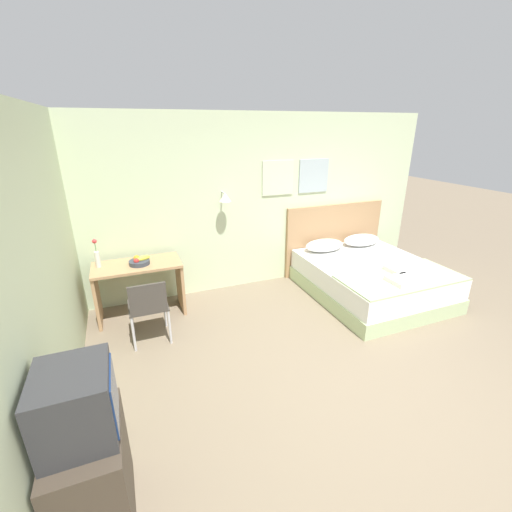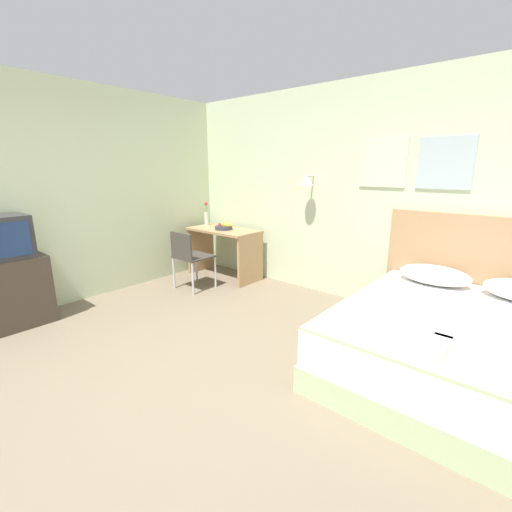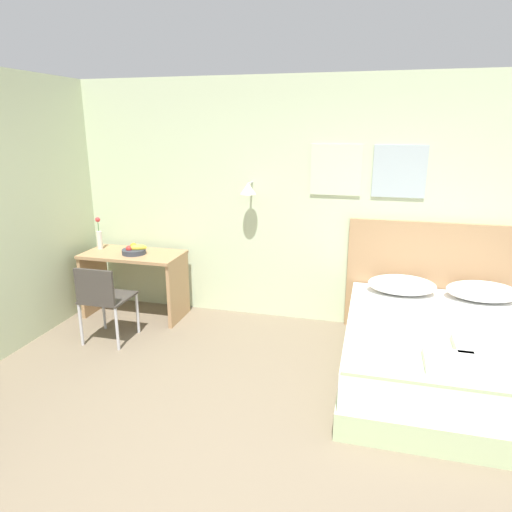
# 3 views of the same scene
# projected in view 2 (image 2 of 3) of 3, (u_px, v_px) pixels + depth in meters

# --- Properties ---
(ground_plane) EXTENTS (24.00, 24.00, 0.00)m
(ground_plane) POSITION_uv_depth(u_px,v_px,m) (171.00, 406.00, 2.45)
(ground_plane) COLOR #756651
(wall_back) EXTENTS (5.94, 0.31, 2.65)m
(wall_back) POSITION_uv_depth(u_px,v_px,m) (353.00, 195.00, 4.18)
(wall_back) COLOR beige
(wall_back) RESTS_ON ground_plane
(wall_left) EXTENTS (0.06, 5.76, 2.65)m
(wall_left) POSITION_uv_depth(u_px,v_px,m) (6.00, 199.00, 3.66)
(wall_left) COLOR beige
(wall_left) RESTS_ON ground_plane
(bed) EXTENTS (1.74, 2.01, 0.52)m
(bed) POSITION_uv_depth(u_px,v_px,m) (455.00, 348.00, 2.74)
(bed) COLOR #B2C693
(bed) RESTS_ON ground_plane
(headboard) EXTENTS (1.86, 0.06, 1.21)m
(headboard) POSITION_uv_depth(u_px,v_px,m) (482.00, 276.00, 3.41)
(headboard) COLOR #A87F56
(headboard) RESTS_ON ground_plane
(pillow_left) EXTENTS (0.66, 0.40, 0.18)m
(pillow_left) POSITION_uv_depth(u_px,v_px,m) (434.00, 275.00, 3.44)
(pillow_left) COLOR white
(pillow_left) RESTS_ON bed
(throw_blanket) EXTENTS (1.69, 0.80, 0.02)m
(throw_blanket) POSITION_uv_depth(u_px,v_px,m) (442.00, 345.00, 2.24)
(throw_blanket) COLOR #B2C693
(throw_blanket) RESTS_ON bed
(folded_towel_near_foot) EXTENTS (0.30, 0.33, 0.06)m
(folded_towel_near_foot) POSITION_uv_depth(u_px,v_px,m) (464.00, 336.00, 2.27)
(folded_towel_near_foot) COLOR white
(folded_towel_near_foot) RESTS_ON throw_blanket
(folded_towel_mid_bed) EXTENTS (0.35, 0.31, 0.06)m
(folded_towel_mid_bed) POSITION_uv_depth(u_px,v_px,m) (418.00, 342.00, 2.19)
(folded_towel_mid_bed) COLOR white
(folded_towel_mid_bed) RESTS_ON throw_blanket
(desk) EXTENTS (1.12, 0.57, 0.75)m
(desk) POSITION_uv_depth(u_px,v_px,m) (224.00, 244.00, 5.24)
(desk) COLOR #A87F56
(desk) RESTS_ON ground_plane
(desk_chair) EXTENTS (0.45, 0.45, 0.82)m
(desk_chair) POSITION_uv_depth(u_px,v_px,m) (189.00, 255.00, 4.68)
(desk_chair) COLOR #3D3833
(desk_chair) RESTS_ON ground_plane
(fruit_bowl) EXTENTS (0.29, 0.26, 0.11)m
(fruit_bowl) POSITION_uv_depth(u_px,v_px,m) (224.00, 227.00, 5.13)
(fruit_bowl) COLOR #333842
(fruit_bowl) RESTS_ON desk
(flower_vase) EXTENTS (0.06, 0.06, 0.38)m
(flower_vase) POSITION_uv_depth(u_px,v_px,m) (206.00, 216.00, 5.49)
(flower_vase) COLOR silver
(flower_vase) RESTS_ON desk
(tv_stand) EXTENTS (0.43, 0.66, 0.75)m
(tv_stand) POSITION_uv_depth(u_px,v_px,m) (14.00, 292.00, 3.62)
(tv_stand) COLOR #3D3328
(tv_stand) RESTS_ON ground_plane
(television) EXTENTS (0.42, 0.45, 0.44)m
(television) POSITION_uv_depth(u_px,v_px,m) (3.00, 237.00, 3.47)
(television) COLOR #2D2D30
(television) RESTS_ON tv_stand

